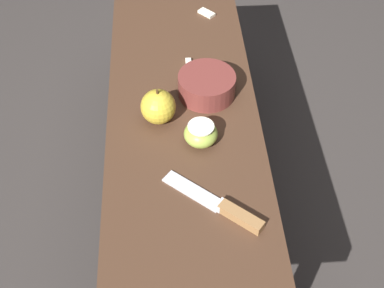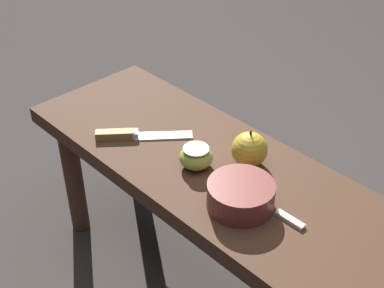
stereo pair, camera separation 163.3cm
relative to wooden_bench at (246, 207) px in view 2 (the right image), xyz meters
name	(u,v)px [view 2 (the right image)]	position (x,y,z in m)	size (l,w,h in m)	color
wooden_bench	(246,207)	(0.00, 0.00, 0.00)	(1.19, 0.35, 0.42)	#472D1E
knife	(130,135)	(-0.31, -0.07, 0.07)	(0.17, 0.19, 0.02)	silver
apple_whole	(249,150)	(-0.05, 0.06, 0.10)	(0.08, 0.08, 0.09)	gold
apple_cut	(196,157)	(-0.12, -0.03, 0.09)	(0.07, 0.07, 0.05)	#9EB747
apple_slice_near_knife	(290,220)	(0.13, -0.02, 0.07)	(0.06, 0.02, 0.01)	white
bowl	(241,195)	(0.03, -0.06, 0.09)	(0.14, 0.14, 0.05)	brown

